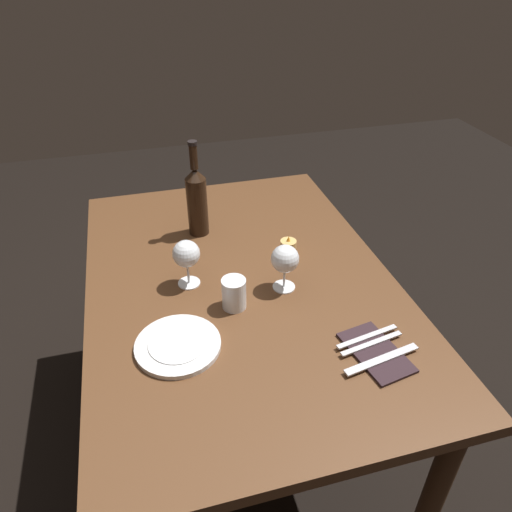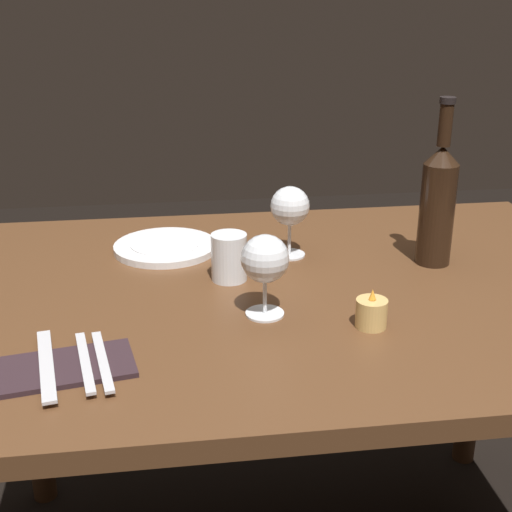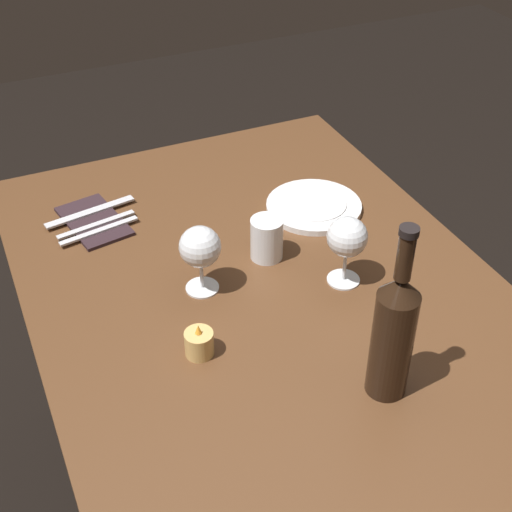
{
  "view_description": "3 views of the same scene",
  "coord_description": "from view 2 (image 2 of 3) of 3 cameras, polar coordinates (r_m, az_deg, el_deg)",
  "views": [
    {
      "loc": [
        1.11,
        -0.25,
        1.61
      ],
      "look_at": [
        0.03,
        0.04,
        0.84
      ],
      "focal_mm": 33.5,
      "sensor_mm": 36.0,
      "label": 1
    },
    {
      "loc": [
        0.23,
        1.17,
        1.27
      ],
      "look_at": [
        0.07,
        0.01,
        0.81
      ],
      "focal_mm": 48.94,
      "sensor_mm": 36.0,
      "label": 2
    },
    {
      "loc": [
        -0.98,
        0.47,
        1.66
      ],
      "look_at": [
        0.06,
        0.0,
        0.8
      ],
      "focal_mm": 51.12,
      "sensor_mm": 36.0,
      "label": 3
    }
  ],
  "objects": [
    {
      "name": "votive_candle",
      "position": [
        1.16,
        9.4,
        -4.69
      ],
      "size": [
        0.05,
        0.05,
        0.07
      ],
      "color": "#DBB266",
      "rests_on": "dining_table"
    },
    {
      "name": "wine_bottle",
      "position": [
        1.41,
        14.63,
        4.32
      ],
      "size": [
        0.07,
        0.07,
        0.33
      ],
      "color": "black",
      "rests_on": "dining_table"
    },
    {
      "name": "fork_inner",
      "position": [
        1.06,
        -13.79,
        -8.4
      ],
      "size": [
        0.05,
        0.18,
        0.0
      ],
      "color": "silver",
      "rests_on": "folded_napkin"
    },
    {
      "name": "folded_napkin",
      "position": [
        1.07,
        -15.11,
        -8.75
      ],
      "size": [
        0.21,
        0.14,
        0.01
      ],
      "color": "#2D1E23",
      "rests_on": "dining_table"
    },
    {
      "name": "fork_outer",
      "position": [
        1.06,
        -12.43,
        -8.36
      ],
      "size": [
        0.05,
        0.18,
        0.0
      ],
      "color": "silver",
      "rests_on": "folded_napkin"
    },
    {
      "name": "table_knife",
      "position": [
        1.07,
        -16.76,
        -8.49
      ],
      "size": [
        0.06,
        0.21,
        0.0
      ],
      "color": "silver",
      "rests_on": "folded_napkin"
    },
    {
      "name": "dinner_plate",
      "position": [
        1.48,
        -7.41,
        0.76
      ],
      "size": [
        0.22,
        0.22,
        0.02
      ],
      "color": "white",
      "rests_on": "dining_table"
    },
    {
      "name": "wine_glass_left",
      "position": [
        1.41,
        2.79,
        3.98
      ],
      "size": [
        0.08,
        0.08,
        0.15
      ],
      "color": "white",
      "rests_on": "dining_table"
    },
    {
      "name": "wine_glass_right",
      "position": [
        1.15,
        0.74,
        -0.37
      ],
      "size": [
        0.08,
        0.08,
        0.14
      ],
      "color": "white",
      "rests_on": "dining_table"
    },
    {
      "name": "dining_table",
      "position": [
        1.34,
        2.98,
        -5.93
      ],
      "size": [
        1.3,
        0.9,
        0.74
      ],
      "color": "#56351E",
      "rests_on": "ground"
    },
    {
      "name": "water_tumbler",
      "position": [
        1.31,
        -2.21,
        -0.3
      ],
      "size": [
        0.07,
        0.07,
        0.09
      ],
      "color": "white",
      "rests_on": "dining_table"
    }
  ]
}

